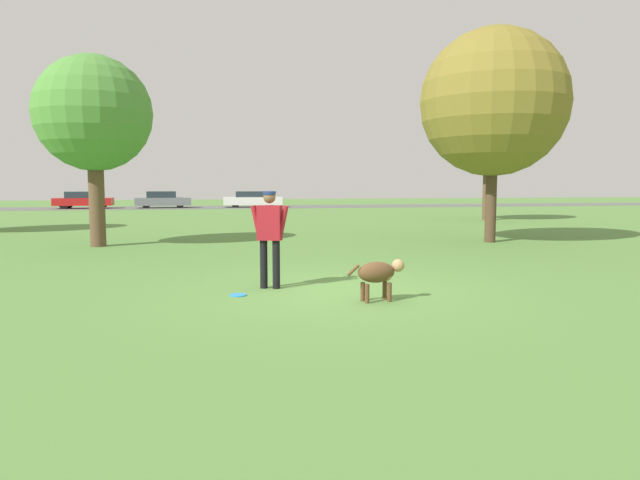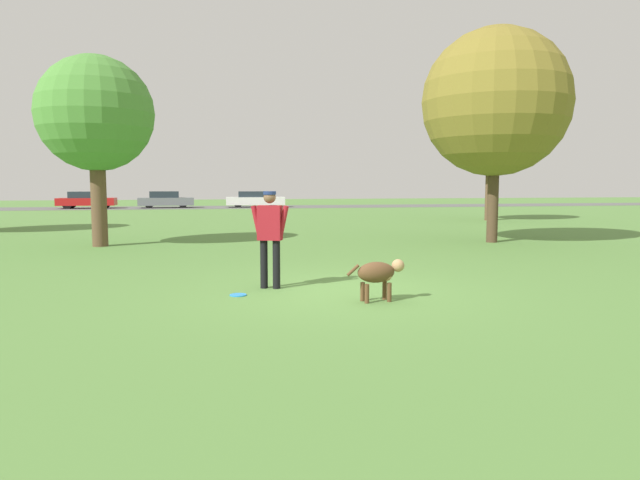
% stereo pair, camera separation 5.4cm
% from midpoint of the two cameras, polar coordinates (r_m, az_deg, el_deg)
% --- Properties ---
extents(ground_plane, '(120.00, 120.00, 0.00)m').
position_cam_midpoint_polar(ground_plane, '(9.71, 1.01, -5.12)').
color(ground_plane, '#56843D').
extents(far_road_strip, '(120.00, 6.00, 0.01)m').
position_cam_midpoint_polar(far_road_strip, '(45.51, -9.24, 3.26)').
color(far_road_strip, '#5B5B59').
rests_on(far_road_strip, ground_plane).
extents(person, '(0.66, 0.35, 1.69)m').
position_cam_midpoint_polar(person, '(9.86, -5.21, 0.89)').
color(person, black).
rests_on(person, ground_plane).
extents(dog, '(0.96, 0.38, 0.64)m').
position_cam_midpoint_polar(dog, '(8.85, 5.75, -3.32)').
color(dog, brown).
rests_on(dog, ground_plane).
extents(frisbee, '(0.27, 0.27, 0.02)m').
position_cam_midpoint_polar(frisbee, '(9.41, -8.36, -5.47)').
color(frisbee, '#268CE5').
rests_on(frisbee, ground_plane).
extents(tree_far_right, '(3.76, 3.76, 5.97)m').
position_cam_midpoint_polar(tree_far_right, '(29.92, 16.44, 9.71)').
color(tree_far_right, brown).
rests_on(tree_far_right, ground_plane).
extents(tree_near_left, '(3.29, 3.29, 5.47)m').
position_cam_midpoint_polar(tree_near_left, '(17.87, -21.79, 11.57)').
color(tree_near_left, brown).
rests_on(tree_near_left, ground_plane).
extents(tree_near_right, '(4.50, 4.50, 6.55)m').
position_cam_midpoint_polar(tree_near_right, '(18.69, 16.90, 12.99)').
color(tree_near_right, '#4C3826').
rests_on(tree_near_right, ground_plane).
extents(parked_car_red, '(4.11, 1.78, 1.27)m').
position_cam_midpoint_polar(parked_car_red, '(46.08, -22.63, 3.71)').
color(parked_car_red, red).
rests_on(parked_car_red, ground_plane).
extents(parked_car_grey, '(4.19, 1.84, 1.27)m').
position_cam_midpoint_polar(parked_car_grey, '(45.26, -15.48, 3.89)').
color(parked_car_grey, slate).
rests_on(parked_car_grey, ground_plane).
extents(parked_car_white, '(4.63, 1.95, 1.26)m').
position_cam_midpoint_polar(parked_car_white, '(45.23, -6.83, 4.05)').
color(parked_car_white, white).
rests_on(parked_car_white, ground_plane).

